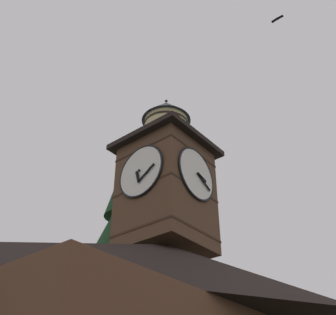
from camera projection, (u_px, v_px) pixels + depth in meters
The scene contains 3 objects.
clock_tower at pixel (166, 179), 19.05m from camera, with size 3.98×3.98×8.27m.
flying_bird_high at pixel (194, 131), 27.42m from camera, with size 0.51×0.22×0.12m.
flying_bird_low at pixel (277, 19), 21.91m from camera, with size 0.19×0.66×0.11m.
Camera 1 is at (10.14, 7.67, 1.62)m, focal length 45.10 mm.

